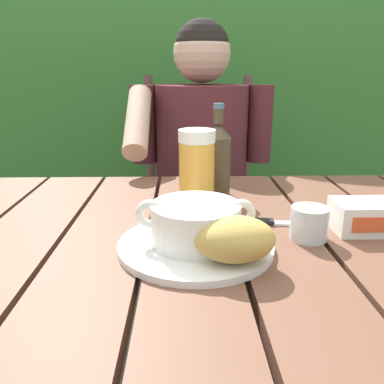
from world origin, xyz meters
name	(u,v)px	position (x,y,z in m)	size (l,w,h in m)	color
dining_table	(191,284)	(0.00, 0.00, 0.66)	(1.41, 0.88, 0.75)	brown
hedge_backdrop	(187,99)	(0.01, 1.58, 0.89)	(4.20, 0.83, 2.06)	#326A2C
chair_near_diner	(199,208)	(0.05, 0.88, 0.50)	(0.45, 0.45, 1.02)	brown
person_eating	(201,170)	(0.05, 0.68, 0.71)	(0.48, 0.47, 1.20)	#512228
serving_plate	(196,245)	(0.01, -0.04, 0.75)	(0.27, 0.27, 0.01)	white
soup_bowl	(196,222)	(0.01, -0.04, 0.80)	(0.20, 0.15, 0.08)	white
bread_roll	(235,239)	(0.06, -0.10, 0.79)	(0.13, 0.10, 0.07)	tan
beer_glass	(197,168)	(0.02, 0.20, 0.83)	(0.08, 0.08, 0.17)	gold
beer_bottle	(218,158)	(0.07, 0.27, 0.84)	(0.06, 0.06, 0.22)	#433824
water_glass_small	(309,223)	(0.21, 0.00, 0.78)	(0.07, 0.07, 0.06)	silver
butter_tub	(364,216)	(0.33, 0.04, 0.78)	(0.11, 0.09, 0.06)	white
table_knife	(272,223)	(0.16, 0.07, 0.75)	(0.15, 0.04, 0.01)	silver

